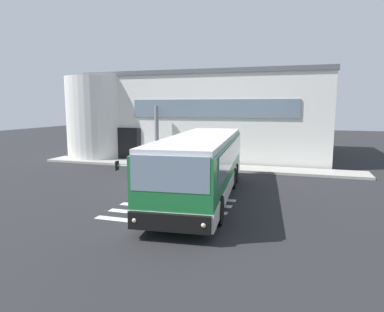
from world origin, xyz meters
name	(u,v)px	position (x,y,z in m)	size (l,w,h in m)	color
ground_plane	(165,183)	(0.00, 0.00, -0.01)	(80.00, 90.00, 0.02)	#232326
bay_paint_stripes	(172,208)	(2.00, -4.20, 0.00)	(4.40, 3.96, 0.01)	silver
terminal_building	(209,115)	(-0.66, 11.54, 3.19)	(19.06, 13.80, 6.40)	silver
boarding_curb	(192,166)	(0.00, 4.80, 0.07)	(21.26, 2.00, 0.15)	#9E9B93
entry_support_column	(157,134)	(-2.73, 5.40, 2.07)	(0.28, 0.28, 3.83)	slate
bus_main_foreground	(201,167)	(2.65, -2.28, 1.33)	(3.58, 10.69, 2.70)	#1E7238
passenger_near_column	(163,150)	(-1.93, 4.60, 1.08)	(0.58, 0.30, 1.68)	#2D2D33
passenger_by_doorway	(179,150)	(-0.96, 4.93, 1.08)	(0.45, 0.44, 1.68)	#2D2D33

